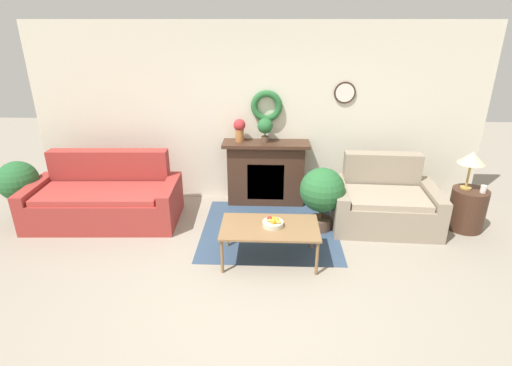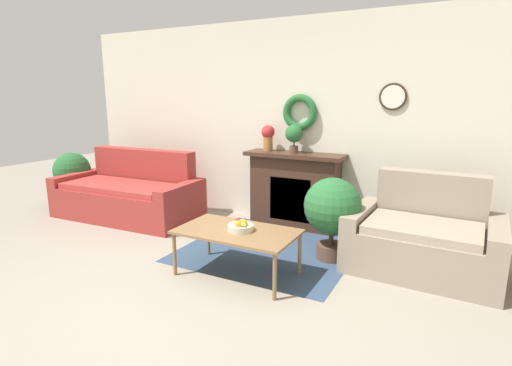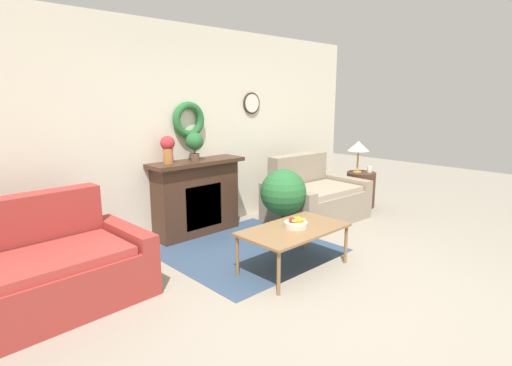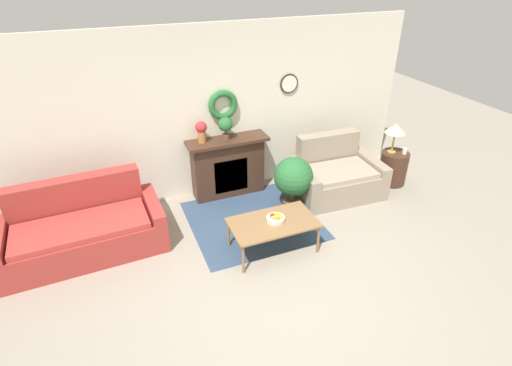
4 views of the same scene
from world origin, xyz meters
The scene contains 15 objects.
ground_plane centered at (0.00, 0.00, 0.00)m, with size 16.00×16.00×0.00m, color gray.
floor_rug centered at (0.22, 1.53, 0.00)m, with size 1.85×1.76×0.01m.
wall_back centered at (0.01, 2.63, 1.35)m, with size 6.80×0.16×2.70m.
fireplace centered at (0.15, 2.43, 0.50)m, with size 1.30×0.41×1.00m.
couch_left centered at (-2.13, 1.75, 0.32)m, with size 2.10×1.06×0.94m.
loveseat_right centered at (1.81, 1.78, 0.32)m, with size 1.46×1.05×0.94m.
coffee_table centered at (0.22, 0.79, 0.42)m, with size 1.15×0.66×0.45m.
fruit_bowl centered at (0.26, 0.79, 0.50)m, with size 0.25×0.25×0.12m.
side_table_by_loveseat centered at (2.92, 1.68, 0.29)m, with size 0.47×0.47×0.58m.
table_lamp centered at (2.86, 1.73, 1.00)m, with size 0.35×0.35×0.52m.
mug centered at (3.03, 1.60, 0.63)m, with size 0.08×0.08×0.10m.
vase_on_mantel_left centered at (-0.25, 2.43, 1.19)m, with size 0.18×0.18×0.34m.
potted_plant_on_mantel centered at (0.13, 2.41, 1.23)m, with size 0.23×0.23×0.36m.
potted_plant_floor_by_couch centered at (-3.38, 1.80, 0.53)m, with size 0.57×0.57×0.85m.
potted_plant_floor_by_loveseat centered at (0.92, 1.59, 0.55)m, with size 0.60×0.60×0.89m.
Camera 1 is at (0.22, -3.34, 2.70)m, focal length 28.00 mm.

